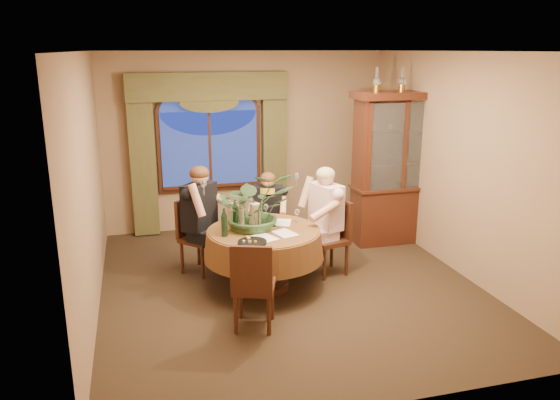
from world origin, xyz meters
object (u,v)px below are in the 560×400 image
object	(u,v)px
oil_lamp_center	(402,79)
chair_right	(329,238)
dining_table	(264,259)
centerpiece_plant	(255,179)
stoneware_vase	(255,215)
wine_bottle_1	(235,213)
china_cabinet	(397,168)
person_back	(200,221)
person_pink	(326,220)
person_scarf	(268,216)
chair_back_right	(266,225)
wine_bottle_0	(224,222)
chair_front_left	(254,284)
wine_bottle_3	(230,216)
oil_lamp_right	(427,79)
olive_bowl	(270,228)
oil_lamp_left	(377,80)
chair_back	(200,237)
wine_bottle_2	(241,216)

from	to	relation	value
oil_lamp_center	chair_right	xyz separation A→B (m)	(-1.40, -0.94, -1.93)
dining_table	centerpiece_plant	size ratio (longest dim) A/B	1.41
stoneware_vase	wine_bottle_1	world-z (taller)	wine_bottle_1
china_cabinet	person_back	bearing A→B (deg)	-169.94
person_pink	person_scarf	distance (m)	0.90
chair_back_right	wine_bottle_0	size ratio (longest dim) A/B	2.91
chair_front_left	person_back	distance (m)	1.60
oil_lamp_center	chair_front_left	distance (m)	3.86
stoneware_vase	wine_bottle_3	distance (m)	0.30
china_cabinet	oil_lamp_right	xyz separation A→B (m)	(0.39, 0.00, 1.29)
chair_front_left	stoneware_vase	world-z (taller)	stoneware_vase
chair_front_left	wine_bottle_1	xyz separation A→B (m)	(0.02, 1.15, 0.44)
olive_bowl	oil_lamp_left	bearing A→B (deg)	32.71
wine_bottle_1	china_cabinet	bearing A→B (deg)	19.64
chair_back_right	wine_bottle_0	distance (m)	1.37
oil_lamp_right	person_back	distance (m)	3.81
person_scarf	wine_bottle_0	xyz separation A→B (m)	(-0.78, -1.06, 0.30)
dining_table	wine_bottle_0	size ratio (longest dim) A/B	4.37
chair_back	chair_front_left	distance (m)	1.66
oil_lamp_right	centerpiece_plant	world-z (taller)	oil_lamp_right
person_scarf	stoneware_vase	size ratio (longest dim) A/B	4.13
wine_bottle_0	wine_bottle_3	size ratio (longest dim) A/B	1.00
chair_right	person_scarf	xyz separation A→B (m)	(-0.62, 0.73, 0.14)
oil_lamp_left	wine_bottle_3	size ratio (longest dim) A/B	1.03
chair_right	person_pink	size ratio (longest dim) A/B	0.68
chair_right	olive_bowl	xyz separation A→B (m)	(-0.83, -0.24, 0.29)
chair_back	centerpiece_plant	xyz separation A→B (m)	(0.61, -0.59, 0.87)
chair_right	chair_back	distance (m)	1.66
chair_front_left	chair_back_right	bearing A→B (deg)	92.03
chair_back	centerpiece_plant	size ratio (longest dim) A/B	0.94
chair_back_right	china_cabinet	bearing A→B (deg)	-158.45
person_pink	wine_bottle_1	size ratio (longest dim) A/B	4.27
oil_lamp_center	stoneware_vase	bearing A→B (deg)	-156.17
oil_lamp_left	olive_bowl	xyz separation A→B (m)	(-1.84, -1.18, -1.64)
oil_lamp_right	wine_bottle_3	bearing A→B (deg)	-160.99
chair_back	stoneware_vase	distance (m)	0.95
oil_lamp_left	oil_lamp_right	size ratio (longest dim) A/B	1.00
centerpiece_plant	wine_bottle_2	world-z (taller)	centerpiece_plant
wine_bottle_3	oil_lamp_right	bearing A→B (deg)	19.01
chair_back_right	stoneware_vase	distance (m)	1.00
oil_lamp_left	centerpiece_plant	xyz separation A→B (m)	(-1.99, -1.04, -1.06)
person_pink	wine_bottle_3	world-z (taller)	person_pink
olive_bowl	wine_bottle_2	distance (m)	0.37
dining_table	stoneware_vase	world-z (taller)	stoneware_vase
olive_bowl	chair_right	bearing A→B (deg)	16.10
person_pink	person_scarf	xyz separation A→B (m)	(-0.60, 0.66, -0.09)
centerpiece_plant	wine_bottle_0	xyz separation A→B (m)	(-0.41, -0.23, -0.43)
china_cabinet	wine_bottle_3	distance (m)	2.90
oil_lamp_right	wine_bottle_1	bearing A→B (deg)	-162.76
chair_right	chair_back	bearing A→B (deg)	59.41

